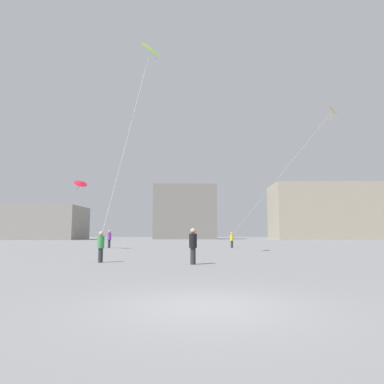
{
  "coord_description": "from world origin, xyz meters",
  "views": [
    {
      "loc": [
        -0.39,
        -7.22,
        1.48
      ],
      "look_at": [
        0.0,
        20.91,
        4.92
      ],
      "focal_mm": 31.97,
      "sensor_mm": 36.0,
      "label": 1
    }
  ],
  "objects_px": {
    "building_left_hall": "(44,223)",
    "building_centre_hall": "(185,212)",
    "person_in_yellow": "(232,239)",
    "kite_lime_delta": "(150,51)",
    "person_in_purple": "(109,238)",
    "kite_crimson_diamond": "(81,183)",
    "building_right_hall": "(323,212)",
    "kite_amber_delta": "(330,115)",
    "person_in_green": "(101,245)",
    "person_in_black": "(193,245)"
  },
  "relations": [
    {
      "from": "building_left_hall",
      "to": "building_centre_hall",
      "type": "xyz_separation_m",
      "value": [
        36.0,
        6.89,
        3.23
      ]
    },
    {
      "from": "person_in_yellow",
      "to": "kite_lime_delta",
      "type": "bearing_deg",
      "value": -14.89
    },
    {
      "from": "person_in_yellow",
      "to": "kite_lime_delta",
      "type": "relative_size",
      "value": 0.11
    },
    {
      "from": "person_in_purple",
      "to": "kite_crimson_diamond",
      "type": "height_order",
      "value": "kite_crimson_diamond"
    },
    {
      "from": "building_centre_hall",
      "to": "kite_crimson_diamond",
      "type": "bearing_deg",
      "value": -98.77
    },
    {
      "from": "kite_lime_delta",
      "to": "kite_crimson_diamond",
      "type": "height_order",
      "value": "kite_lime_delta"
    },
    {
      "from": "person_in_yellow",
      "to": "building_right_hall",
      "type": "height_order",
      "value": "building_right_hall"
    },
    {
      "from": "kite_lime_delta",
      "to": "kite_amber_delta",
      "type": "xyz_separation_m",
      "value": [
        14.75,
        3.76,
        -3.43
      ]
    },
    {
      "from": "kite_crimson_diamond",
      "to": "building_right_hall",
      "type": "bearing_deg",
      "value": 50.65
    },
    {
      "from": "person_in_green",
      "to": "building_left_hall",
      "type": "bearing_deg",
      "value": -8.98
    },
    {
      "from": "person_in_green",
      "to": "building_right_hall",
      "type": "distance_m",
      "value": 80.97
    },
    {
      "from": "person_in_purple",
      "to": "person_in_black",
      "type": "distance_m",
      "value": 21.16
    },
    {
      "from": "kite_lime_delta",
      "to": "kite_crimson_diamond",
      "type": "relative_size",
      "value": 2.61
    },
    {
      "from": "person_in_purple",
      "to": "person_in_black",
      "type": "relative_size",
      "value": 1.06
    },
    {
      "from": "person_in_yellow",
      "to": "building_centre_hall",
      "type": "height_order",
      "value": "building_centre_hall"
    },
    {
      "from": "kite_lime_delta",
      "to": "kite_amber_delta",
      "type": "distance_m",
      "value": 15.6
    },
    {
      "from": "kite_amber_delta",
      "to": "person_in_yellow",
      "type": "bearing_deg",
      "value": 130.52
    },
    {
      "from": "kite_amber_delta",
      "to": "kite_crimson_diamond",
      "type": "bearing_deg",
      "value": 167.39
    },
    {
      "from": "person_in_black",
      "to": "kite_crimson_diamond",
      "type": "xyz_separation_m",
      "value": [
        -10.52,
        15.74,
        5.34
      ]
    },
    {
      "from": "person_in_black",
      "to": "building_centre_hall",
      "type": "relative_size",
      "value": 0.1
    },
    {
      "from": "kite_lime_delta",
      "to": "kite_crimson_diamond",
      "type": "xyz_separation_m",
      "value": [
        -7.49,
        8.74,
        -8.58
      ]
    },
    {
      "from": "person_in_black",
      "to": "kite_lime_delta",
      "type": "xyz_separation_m",
      "value": [
        -3.03,
        7.0,
        13.92
      ]
    },
    {
      "from": "person_in_yellow",
      "to": "kite_crimson_diamond",
      "type": "distance_m",
      "value": 16.27
    },
    {
      "from": "kite_lime_delta",
      "to": "building_right_hall",
      "type": "relative_size",
      "value": 0.54
    },
    {
      "from": "kite_crimson_diamond",
      "to": "building_left_hall",
      "type": "bearing_deg",
      "value": 115.43
    },
    {
      "from": "person_in_purple",
      "to": "person_in_green",
      "type": "bearing_deg",
      "value": 178.95
    },
    {
      "from": "person_in_purple",
      "to": "person_in_yellow",
      "type": "xyz_separation_m",
      "value": [
        12.87,
        -0.06,
        -0.12
      ]
    },
    {
      "from": "person_in_purple",
      "to": "person_in_green",
      "type": "xyz_separation_m",
      "value": [
        3.69,
        -18.2,
        -0.13
      ]
    },
    {
      "from": "building_left_hall",
      "to": "building_right_hall",
      "type": "height_order",
      "value": "building_right_hall"
    },
    {
      "from": "person_in_black",
      "to": "building_left_hall",
      "type": "xyz_separation_m",
      "value": [
        -36.89,
        71.22,
        3.24
      ]
    },
    {
      "from": "person_in_purple",
      "to": "kite_lime_delta",
      "type": "relative_size",
      "value": 0.13
    },
    {
      "from": "building_left_hall",
      "to": "building_centre_hall",
      "type": "height_order",
      "value": "building_centre_hall"
    },
    {
      "from": "kite_lime_delta",
      "to": "kite_amber_delta",
      "type": "height_order",
      "value": "kite_lime_delta"
    },
    {
      "from": "kite_crimson_diamond",
      "to": "kite_amber_delta",
      "type": "distance_m",
      "value": 23.36
    },
    {
      "from": "person_in_black",
      "to": "building_right_hall",
      "type": "distance_m",
      "value": 79.78
    },
    {
      "from": "kite_crimson_diamond",
      "to": "building_left_hall",
      "type": "relative_size",
      "value": 0.28
    },
    {
      "from": "person_in_black",
      "to": "building_left_hall",
      "type": "height_order",
      "value": "building_left_hall"
    },
    {
      "from": "person_in_green",
      "to": "building_left_hall",
      "type": "distance_m",
      "value": 77.12
    },
    {
      "from": "kite_crimson_diamond",
      "to": "kite_amber_delta",
      "type": "height_order",
      "value": "kite_amber_delta"
    },
    {
      "from": "building_left_hall",
      "to": "building_right_hall",
      "type": "xyz_separation_m",
      "value": [
        72.0,
        0.15,
        2.89
      ]
    },
    {
      "from": "person_in_black",
      "to": "kite_amber_delta",
      "type": "bearing_deg",
      "value": 38.17
    },
    {
      "from": "building_centre_hall",
      "to": "building_right_hall",
      "type": "distance_m",
      "value": 36.63
    },
    {
      "from": "person_in_purple",
      "to": "person_in_green",
      "type": "relative_size",
      "value": 1.15
    },
    {
      "from": "person_in_green",
      "to": "kite_crimson_diamond",
      "type": "distance_m",
      "value": 16.56
    },
    {
      "from": "person_in_purple",
      "to": "building_left_hall",
      "type": "bearing_deg",
      "value": 16.23
    },
    {
      "from": "kite_lime_delta",
      "to": "building_centre_hall",
      "type": "distance_m",
      "value": 71.53
    },
    {
      "from": "kite_lime_delta",
      "to": "kite_crimson_diamond",
      "type": "distance_m",
      "value": 14.35
    },
    {
      "from": "building_centre_hall",
      "to": "person_in_black",
      "type": "bearing_deg",
      "value": -89.34
    },
    {
      "from": "building_right_hall",
      "to": "person_in_green",
      "type": "bearing_deg",
      "value": -119.61
    },
    {
      "from": "kite_crimson_diamond",
      "to": "person_in_purple",
      "type": "bearing_deg",
      "value": 60.66
    }
  ]
}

